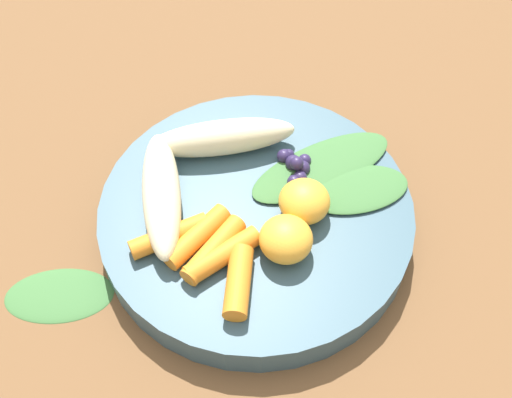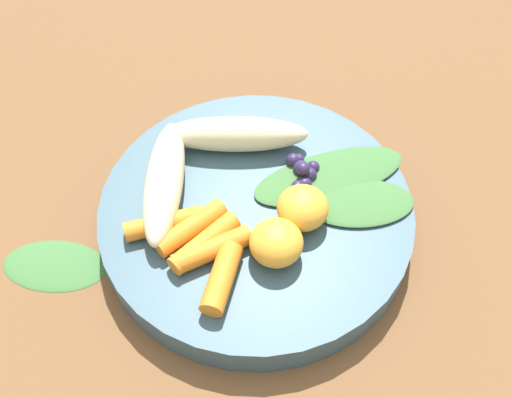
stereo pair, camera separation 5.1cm
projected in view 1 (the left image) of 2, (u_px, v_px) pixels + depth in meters
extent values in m
plane|color=brown|center=(256.00, 226.00, 0.54)|extent=(2.40, 2.40, 0.00)
cylinder|color=#385666|center=(256.00, 217.00, 0.53)|extent=(0.27, 0.27, 0.03)
ellipsoid|color=beige|center=(161.00, 194.00, 0.51)|extent=(0.07, 0.13, 0.03)
ellipsoid|color=beige|center=(222.00, 138.00, 0.54)|extent=(0.13, 0.07, 0.03)
ellipsoid|color=#F4A833|center=(304.00, 206.00, 0.50)|extent=(0.04, 0.04, 0.03)
ellipsoid|color=#F4A833|center=(286.00, 239.00, 0.48)|extent=(0.04, 0.04, 0.03)
cylinder|color=orange|center=(169.00, 236.00, 0.49)|extent=(0.06, 0.05, 0.02)
cylinder|color=orange|center=(197.00, 237.00, 0.49)|extent=(0.05, 0.06, 0.02)
cylinder|color=orange|center=(214.00, 250.00, 0.48)|extent=(0.04, 0.07, 0.02)
cylinder|color=orange|center=(223.00, 255.00, 0.48)|extent=(0.06, 0.06, 0.02)
cylinder|color=orange|center=(242.00, 283.00, 0.47)|extent=(0.02, 0.06, 0.02)
sphere|color=#2D234C|center=(305.00, 160.00, 0.54)|extent=(0.01, 0.01, 0.01)
sphere|color=#2D234C|center=(284.00, 156.00, 0.54)|extent=(0.01, 0.01, 0.01)
sphere|color=#2D234C|center=(293.00, 163.00, 0.54)|extent=(0.01, 0.01, 0.01)
sphere|color=#2D234C|center=(300.00, 178.00, 0.53)|extent=(0.01, 0.01, 0.01)
sphere|color=#2D234C|center=(289.00, 155.00, 0.55)|extent=(0.01, 0.01, 0.01)
sphere|color=#2D234C|center=(303.00, 168.00, 0.54)|extent=(0.01, 0.01, 0.01)
sphere|color=#2D234C|center=(297.00, 163.00, 0.53)|extent=(0.01, 0.01, 0.01)
sphere|color=#2D234C|center=(294.00, 182.00, 0.53)|extent=(0.01, 0.01, 0.01)
ellipsoid|color=#3D7038|center=(356.00, 189.00, 0.53)|extent=(0.10, 0.08, 0.01)
ellipsoid|color=#3D7038|center=(322.00, 167.00, 0.54)|extent=(0.14, 0.13, 0.01)
ellipsoid|color=#3D7038|center=(59.00, 294.00, 0.50)|extent=(0.10, 0.07, 0.01)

